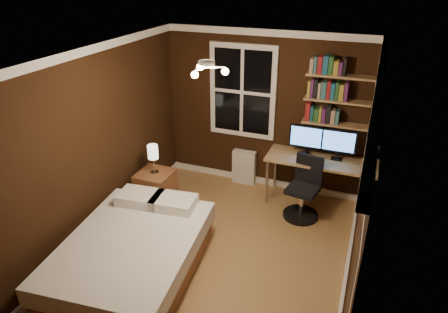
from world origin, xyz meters
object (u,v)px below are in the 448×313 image
(radiator, at_px, (244,167))
(monitor_left, at_px, (306,140))
(office_chair, at_px, (303,195))
(bedside_lamp, at_px, (154,159))
(nightstand, at_px, (156,191))
(desk, at_px, (321,163))
(monitor_right, at_px, (338,145))
(bed, at_px, (134,255))
(desk_lamp, at_px, (374,157))

(radiator, relative_size, monitor_left, 1.16)
(office_chair, bearing_deg, bedside_lamp, -153.15)
(nightstand, height_order, radiator, nightstand)
(desk, height_order, office_chair, office_chair)
(monitor_right, bearing_deg, radiator, 174.85)
(bed, relative_size, desk, 1.33)
(office_chair, bearing_deg, radiator, 161.25)
(monitor_left, height_order, monitor_right, same)
(desk_lamp, height_order, office_chair, desk_lamp)
(monitor_left, xyz_separation_m, monitor_right, (0.47, 0.00, 0.00))
(bed, bearing_deg, bedside_lamp, 103.11)
(nightstand, height_order, desk_lamp, desk_lamp)
(desk_lamp, bearing_deg, nightstand, -163.05)
(office_chair, bearing_deg, bed, -118.81)
(desk, distance_m, office_chair, 0.56)
(bedside_lamp, height_order, monitor_left, monitor_left)
(desk_lamp, xyz_separation_m, office_chair, (-0.85, -0.28, -0.63))
(bed, xyz_separation_m, desk, (1.74, 2.35, 0.41))
(nightstand, relative_size, monitor_right, 1.22)
(radiator, relative_size, desk_lamp, 1.31)
(bed, bearing_deg, radiator, 72.91)
(monitor_left, xyz_separation_m, office_chair, (0.11, -0.49, -0.64))
(nightstand, distance_m, office_chair, 2.15)
(bed, relative_size, monitor_right, 4.22)
(nightstand, bearing_deg, bedside_lamp, 90.05)
(monitor_right, height_order, office_chair, monitor_right)
(desk, relative_size, monitor_left, 3.18)
(radiator, relative_size, desk, 0.36)
(bedside_lamp, height_order, desk_lamp, desk_lamp)
(office_chair, bearing_deg, monitor_left, 113.78)
(radiator, distance_m, desk_lamp, 2.09)
(monitor_left, relative_size, desk_lamp, 1.13)
(nightstand, distance_m, desk, 2.46)
(bed, xyz_separation_m, radiator, (0.49, 2.56, 0.00))
(monitor_right, bearing_deg, office_chair, -125.99)
(nightstand, xyz_separation_m, radiator, (0.96, 1.22, -0.02))
(bed, xyz_separation_m, office_chair, (1.59, 1.94, 0.06))
(monitor_left, bearing_deg, office_chair, -76.77)
(bedside_lamp, bearing_deg, bed, -70.72)
(desk, relative_size, office_chair, 1.73)
(monitor_left, relative_size, monitor_right, 1.00)
(monitor_right, relative_size, desk_lamp, 1.13)
(radiator, xyz_separation_m, office_chair, (1.10, -0.62, 0.05))
(bed, distance_m, nightstand, 1.42)
(radiator, distance_m, desk, 1.33)
(bedside_lamp, distance_m, office_chair, 2.20)
(monitor_right, bearing_deg, monitor_left, 180.00)
(bedside_lamp, xyz_separation_m, radiator, (0.96, 1.22, -0.54))
(desk, relative_size, desk_lamp, 3.61)
(monitor_left, bearing_deg, bedside_lamp, -150.80)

